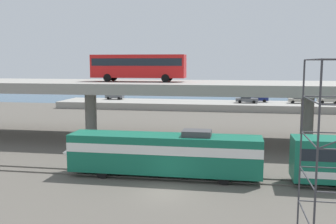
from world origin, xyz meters
name	(u,v)px	position (x,y,z in m)	size (l,w,h in m)	color
ground_plane	(165,193)	(0.00, 0.00, 0.00)	(260.00, 260.00, 0.00)	#565149
rail_strip_near	(172,179)	(0.00, 3.27, 0.06)	(110.00, 0.12, 0.12)	#59544C
rail_strip_far	(175,174)	(0.00, 4.73, 0.06)	(110.00, 0.12, 0.12)	#59544C
train_locomotive	(155,152)	(-1.65, 4.00, 2.19)	(17.55, 3.04, 4.18)	#14664C
highway_overpass	(194,88)	(0.00, 20.00, 6.66)	(96.00, 12.66, 7.42)	gray
transit_bus_on_overpass	(138,65)	(-7.13, 20.15, 9.48)	(12.00, 2.68, 3.40)	red
pier_parking_lot	(211,105)	(0.00, 55.00, 0.71)	(66.24, 10.86, 1.43)	gray
parked_car_0	(299,100)	(18.21, 55.73, 2.20)	(4.45, 1.92, 1.50)	#9E998C
parked_car_1	(247,99)	(7.45, 54.41, 2.20)	(4.63, 1.92, 1.50)	#515459
parked_car_2	(258,98)	(9.93, 56.99, 2.20)	(4.37, 1.92, 1.50)	navy
parked_car_3	(114,96)	(-22.37, 57.42, 2.20)	(4.13, 1.91, 1.50)	#515459
parked_car_4	(329,100)	(24.28, 56.50, 2.20)	(4.49, 1.82, 1.50)	#9E998C
harbor_water	(216,99)	(0.00, 78.00, 0.00)	(140.00, 36.00, 0.01)	#2D5170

